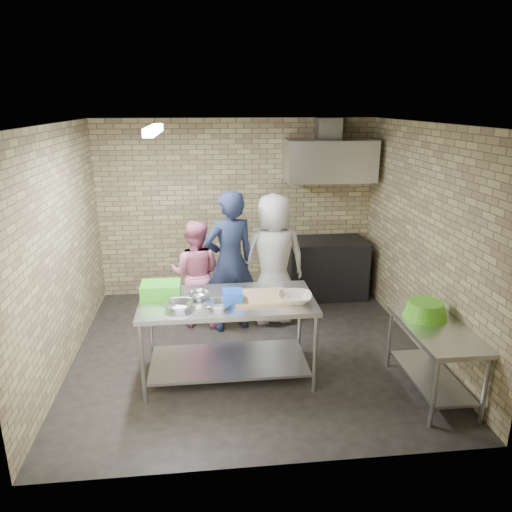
# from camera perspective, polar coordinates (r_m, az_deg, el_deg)

# --- Properties ---
(floor) EXTENTS (4.20, 4.20, 0.00)m
(floor) POSITION_cam_1_polar(r_m,az_deg,el_deg) (6.07, -0.75, -11.01)
(floor) COLOR black
(floor) RESTS_ON ground
(ceiling) EXTENTS (4.20, 4.20, 0.00)m
(ceiling) POSITION_cam_1_polar(r_m,az_deg,el_deg) (5.32, -0.86, 15.38)
(ceiling) COLOR black
(ceiling) RESTS_ON ground
(back_wall) EXTENTS (4.20, 0.06, 2.70)m
(back_wall) POSITION_cam_1_polar(r_m,az_deg,el_deg) (7.48, -2.29, 5.62)
(back_wall) COLOR tan
(back_wall) RESTS_ON ground
(front_wall) EXTENTS (4.20, 0.06, 2.70)m
(front_wall) POSITION_cam_1_polar(r_m,az_deg,el_deg) (3.68, 2.23, -7.49)
(front_wall) COLOR tan
(front_wall) RESTS_ON ground
(left_wall) EXTENTS (0.06, 4.00, 2.70)m
(left_wall) POSITION_cam_1_polar(r_m,az_deg,el_deg) (5.75, -22.13, 0.56)
(left_wall) COLOR tan
(left_wall) RESTS_ON ground
(right_wall) EXTENTS (0.06, 4.00, 2.70)m
(right_wall) POSITION_cam_1_polar(r_m,az_deg,el_deg) (6.11, 19.23, 1.85)
(right_wall) COLOR tan
(right_wall) RESTS_ON ground
(prep_table) EXTENTS (1.85, 0.92, 0.92)m
(prep_table) POSITION_cam_1_polar(r_m,az_deg,el_deg) (5.34, -3.32, -9.66)
(prep_table) COLOR silver
(prep_table) RESTS_ON floor
(side_counter) EXTENTS (0.60, 1.20, 0.75)m
(side_counter) POSITION_cam_1_polar(r_m,az_deg,el_deg) (5.42, 20.17, -11.44)
(side_counter) COLOR silver
(side_counter) RESTS_ON floor
(stove) EXTENTS (1.20, 0.70, 0.90)m
(stove) POSITION_cam_1_polar(r_m,az_deg,el_deg) (7.60, 8.20, -1.39)
(stove) COLOR black
(stove) RESTS_ON floor
(range_hood) EXTENTS (1.30, 0.60, 0.60)m
(range_hood) POSITION_cam_1_polar(r_m,az_deg,el_deg) (7.28, 8.67, 11.09)
(range_hood) COLOR silver
(range_hood) RESTS_ON back_wall
(hood_duct) EXTENTS (0.35, 0.30, 0.30)m
(hood_duct) POSITION_cam_1_polar(r_m,az_deg,el_deg) (7.39, 8.54, 14.70)
(hood_duct) COLOR #A5A8AD
(hood_duct) RESTS_ON back_wall
(wall_shelf) EXTENTS (0.80, 0.20, 0.04)m
(wall_shelf) POSITION_cam_1_polar(r_m,az_deg,el_deg) (7.57, 10.47, 9.87)
(wall_shelf) COLOR #3F2B19
(wall_shelf) RESTS_ON back_wall
(fluorescent_fixture) EXTENTS (0.10, 1.25, 0.08)m
(fluorescent_fixture) POSITION_cam_1_polar(r_m,az_deg,el_deg) (5.32, -11.99, 14.37)
(fluorescent_fixture) COLOR white
(fluorescent_fixture) RESTS_ON ceiling
(green_crate) EXTENTS (0.41, 0.31, 0.16)m
(green_crate) POSITION_cam_1_polar(r_m,az_deg,el_deg) (5.25, -11.17, -4.00)
(green_crate) COLOR green
(green_crate) RESTS_ON prep_table
(blue_tub) EXTENTS (0.21, 0.21, 0.13)m
(blue_tub) POSITION_cam_1_polar(r_m,az_deg,el_deg) (5.03, -2.79, -4.81)
(blue_tub) COLOR blue
(blue_tub) RESTS_ON prep_table
(cutting_board) EXTENTS (0.56, 0.43, 0.03)m
(cutting_board) POSITION_cam_1_polar(r_m,az_deg,el_deg) (5.15, 0.50, -4.86)
(cutting_board) COLOR tan
(cutting_board) RESTS_ON prep_table
(mixing_bowl_a) EXTENTS (0.33, 0.33, 0.07)m
(mixing_bowl_a) POSITION_cam_1_polar(r_m,az_deg,el_deg) (4.95, -9.11, -5.80)
(mixing_bowl_a) COLOR silver
(mixing_bowl_a) RESTS_ON prep_table
(mixing_bowl_b) EXTENTS (0.25, 0.25, 0.07)m
(mixing_bowl_b) POSITION_cam_1_polar(r_m,az_deg,el_deg) (5.18, -6.77, -4.64)
(mixing_bowl_b) COLOR silver
(mixing_bowl_b) RESTS_ON prep_table
(mixing_bowl_c) EXTENTS (0.30, 0.30, 0.07)m
(mixing_bowl_c) POSITION_cam_1_polar(r_m,az_deg,el_deg) (4.93, -4.44, -5.77)
(mixing_bowl_c) COLOR silver
(mixing_bowl_c) RESTS_ON prep_table
(ceramic_bowl) EXTENTS (0.40, 0.40, 0.09)m
(ceramic_bowl) POSITION_cam_1_polar(r_m,az_deg,el_deg) (5.07, 4.62, -4.95)
(ceramic_bowl) COLOR #C1B39B
(ceramic_bowl) RESTS_ON prep_table
(green_basin) EXTENTS (0.46, 0.46, 0.17)m
(green_basin) POSITION_cam_1_polar(r_m,az_deg,el_deg) (5.42, 19.35, -5.96)
(green_basin) COLOR #59C626
(green_basin) RESTS_ON side_counter
(bottle_red) EXTENTS (0.07, 0.07, 0.18)m
(bottle_red) POSITION_cam_1_polar(r_m,az_deg,el_deg) (7.49, 8.65, 10.73)
(bottle_red) COLOR #B22619
(bottle_red) RESTS_ON wall_shelf
(bottle_green) EXTENTS (0.06, 0.06, 0.15)m
(bottle_green) POSITION_cam_1_polar(r_m,az_deg,el_deg) (7.60, 11.62, 10.56)
(bottle_green) COLOR green
(bottle_green) RESTS_ON wall_shelf
(man_navy) EXTENTS (0.80, 0.65, 1.88)m
(man_navy) POSITION_cam_1_polar(r_m,az_deg,el_deg) (6.27, -3.11, -0.70)
(man_navy) COLOR black
(man_navy) RESTS_ON floor
(woman_pink) EXTENTS (0.82, 0.71, 1.46)m
(woman_pink) POSITION_cam_1_polar(r_m,az_deg,el_deg) (6.50, -7.13, -2.08)
(woman_pink) COLOR pink
(woman_pink) RESTS_ON floor
(woman_white) EXTENTS (0.93, 0.66, 1.79)m
(woman_white) POSITION_cam_1_polar(r_m,az_deg,el_deg) (6.50, 2.10, -0.40)
(woman_white) COLOR silver
(woman_white) RESTS_ON floor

